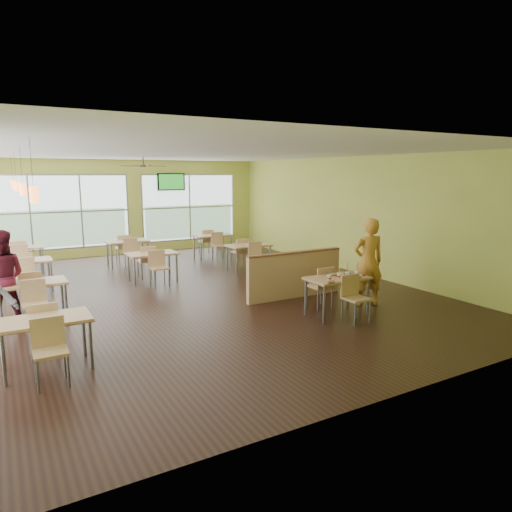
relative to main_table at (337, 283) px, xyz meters
name	(u,v)px	position (x,y,z in m)	size (l,w,h in m)	color
room	(183,224)	(-2.00, 3.00, 0.97)	(12.00, 12.04, 3.20)	black
window_bays	(43,223)	(-4.65, 6.08, 0.85)	(9.24, 10.24, 2.38)	white
main_table	(337,283)	(0.00, 0.00, 0.00)	(1.22, 1.52, 0.87)	tan
half_wall_divider	(295,274)	(0.00, 1.45, -0.11)	(2.40, 0.14, 1.04)	tan
dining_tables	(120,259)	(-3.05, 4.71, 0.00)	(6.92, 8.72, 0.87)	tan
pendant_lights	(20,188)	(-5.20, 3.68, 1.82)	(0.11, 7.31, 0.86)	#2D2119
ceiling_fan	(143,166)	(-2.00, 6.00, 2.32)	(1.25, 1.25, 0.29)	#2D2119
tv_backwall	(171,182)	(-0.20, 8.90, 1.82)	(1.00, 0.07, 0.60)	black
man_plaid	(368,262)	(0.99, 0.21, 0.29)	(0.67, 0.44, 1.83)	orange
patron_maroon	(1,277)	(-5.68, 2.59, 0.24)	(0.85, 0.66, 1.75)	#5A1625
cup_blue	(329,278)	(-0.35, -0.19, 0.18)	(0.09, 0.09, 0.31)	white
cup_yellow	(339,276)	(-0.09, -0.16, 0.18)	(0.08, 0.08, 0.30)	white
cup_red_near	(347,275)	(0.08, -0.19, 0.19)	(0.09, 0.09, 0.33)	white
cup_red_far	(357,274)	(0.32, -0.19, 0.19)	(0.09, 0.09, 0.33)	white
food_basket	(350,273)	(0.33, 0.01, 0.15)	(0.27, 0.27, 0.06)	black
ketchup_cup	(364,275)	(0.52, -0.17, 0.13)	(0.06, 0.06, 0.02)	maroon
wrapper_left	(331,282)	(-0.40, -0.30, 0.14)	(0.16, 0.14, 0.04)	olive
wrapper_mid	(334,274)	(0.03, 0.15, 0.14)	(0.19, 0.17, 0.05)	olive
wrapper_right	(359,277)	(0.30, -0.27, 0.14)	(0.14, 0.12, 0.03)	olive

